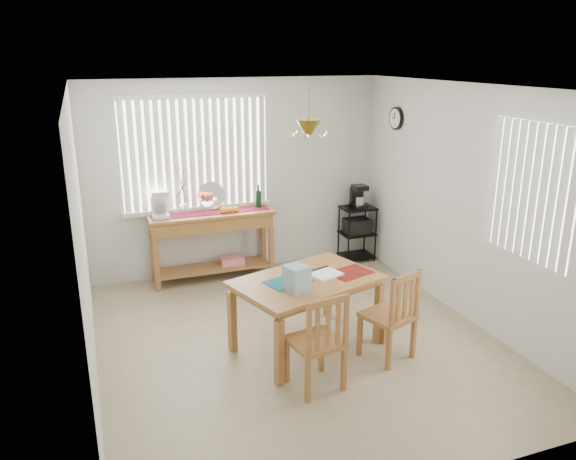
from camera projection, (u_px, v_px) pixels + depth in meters
name	position (u px, v px, depth m)	size (l,w,h in m)	color
ground	(297.00, 341.00, 5.91)	(4.00, 4.50, 0.01)	tan
room_shell	(298.00, 183.00, 5.42)	(4.20, 4.70, 2.70)	silver
sideboard	(213.00, 229.00, 7.36)	(1.62, 0.46, 0.91)	#A56B37
sideboard_items	(190.00, 204.00, 7.17)	(1.54, 0.39, 0.70)	maroon
wire_cart	(357.00, 228.00, 8.12)	(0.47, 0.37, 0.79)	black
cart_items	(358.00, 197.00, 7.99)	(0.19, 0.22, 0.33)	black
dining_table	(307.00, 287.00, 5.60)	(1.61, 1.29, 0.75)	#A56B37
table_items	(304.00, 277.00, 5.38)	(1.18, 0.55, 0.24)	#12656A
chair_left	(318.00, 342.00, 4.94)	(0.50, 0.50, 0.94)	#A56B37
chair_right	(391.00, 316.00, 5.45)	(0.55, 0.55, 0.94)	#A56B37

